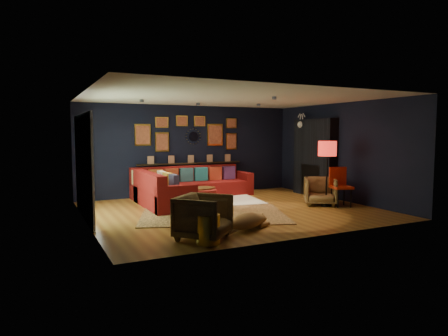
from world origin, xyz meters
name	(u,v)px	position (x,y,z in m)	size (l,w,h in m)	color
floor	(233,210)	(0.00, 0.00, 0.00)	(6.50, 6.50, 0.00)	#916124
room_walls	(233,142)	(0.00, 0.00, 1.59)	(6.50, 6.50, 6.50)	black
sectional	(181,188)	(-0.61, 1.81, 0.32)	(3.41, 2.69, 0.86)	maroon
ledge	(191,163)	(0.00, 2.68, 0.92)	(3.20, 0.12, 0.04)	black
gallery_wall	(190,133)	(-0.01, 2.72, 1.81)	(3.15, 0.04, 1.02)	yellow
sunburst_mirror	(193,137)	(0.10, 2.72, 1.70)	(0.47, 0.16, 0.47)	silver
fireplace	(314,160)	(3.09, 0.90, 1.02)	(0.31, 1.60, 2.20)	black
deer_head	(305,125)	(3.14, 1.40, 2.05)	(0.50, 0.28, 0.45)	white
sliding_door	(84,166)	(-3.22, 0.60, 1.10)	(0.06, 2.80, 2.20)	white
ceiling_spots	(218,102)	(0.00, 0.80, 2.56)	(3.30, 2.50, 0.06)	black
shag_rug	(213,201)	(0.08, 1.30, 0.02)	(2.42, 1.76, 0.03)	white
leopard_rug	(213,214)	(-0.63, -0.30, 0.01)	(3.13, 2.24, 0.02)	tan
coffee_table	(201,191)	(-0.39, 1.00, 0.35)	(0.85, 0.67, 0.40)	brown
pouf	(205,197)	(-0.33, 0.84, 0.22)	(0.56, 0.56, 0.36)	maroon
armchair_left	(203,215)	(-1.61, -2.05, 0.42)	(0.81, 0.76, 0.83)	tan
armchair_right	(320,190)	(2.29, -0.35, 0.38)	(0.74, 0.69, 0.76)	tan
gold_stool	(208,229)	(-1.65, -2.35, 0.24)	(0.39, 0.39, 0.48)	yellow
orange_chair	(340,183)	(2.64, -0.66, 0.57)	(0.55, 0.55, 0.96)	black
floor_lamp	(327,152)	(2.31, -0.56, 1.35)	(0.44, 0.44, 1.61)	black
dog	(247,218)	(-0.62, -1.80, 0.22)	(1.31, 0.64, 0.41)	tan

